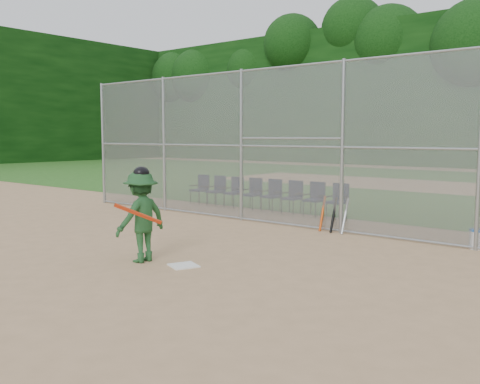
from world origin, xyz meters
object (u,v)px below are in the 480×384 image
Objects in this scene: batter_at_plate at (141,216)px; chair_0 at (199,189)px; water_cooler at (477,239)px; home_plate at (184,266)px.

chair_0 is at bearing 126.52° from batter_at_plate.
chair_0 is at bearing 169.57° from water_cooler.
chair_0 is at bearing 131.87° from home_plate.
batter_at_plate is (-0.84, -0.23, 0.82)m from home_plate.
batter_at_plate reaches higher than home_plate.
water_cooler is at bearing -10.43° from chair_0.
home_plate is 0.26× the size of batter_at_plate.
water_cooler is at bearing 53.20° from home_plate.
chair_0 is (-9.32, 1.71, 0.27)m from water_cooler.
home_plate is 1.11× the size of water_cooler.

